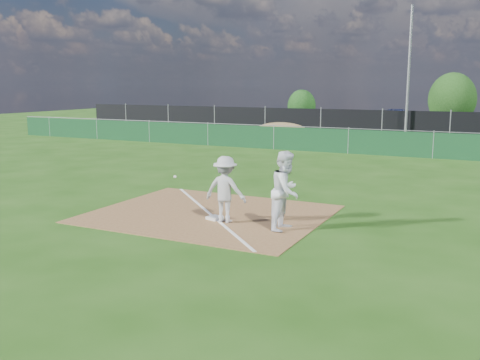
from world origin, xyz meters
name	(u,v)px	position (x,y,z in m)	size (l,w,h in m)	color
ground	(316,167)	(0.00, 10.00, 0.00)	(90.00, 90.00, 0.00)	#1E490F
infield_dirt	(209,214)	(0.00, 1.00, 0.01)	(6.00, 5.00, 0.02)	brown
foul_line	(209,213)	(0.00, 1.00, 0.03)	(0.08, 7.00, 0.01)	white
green_fence	(348,142)	(0.00, 15.00, 0.60)	(44.00, 0.05, 1.20)	#0F3A1C
dirt_mound	(281,132)	(-5.00, 18.50, 0.58)	(3.38, 2.60, 1.17)	olive
black_fence	(382,125)	(0.00, 23.00, 0.90)	(46.00, 0.04, 1.80)	black
parking_lot	(396,132)	(0.00, 28.00, 0.01)	(46.00, 9.00, 0.01)	black
light_pole	(409,74)	(1.50, 22.70, 4.00)	(0.16, 0.16, 8.00)	slate
first_base	(215,218)	(0.43, 0.53, 0.06)	(0.34, 0.34, 0.07)	silver
play_at_first	(225,189)	(0.79, 0.41, 0.85)	(2.14, 0.66, 1.66)	silver
runner	(286,191)	(2.38, 0.48, 0.95)	(0.92, 0.72, 1.89)	white
car_left	(289,120)	(-7.75, 26.94, 0.75)	(1.74, 4.33, 1.47)	#A3A5AA
car_mid	(403,121)	(0.45, 28.18, 0.82)	(1.71, 4.91, 1.62)	black
car_right	(478,125)	(5.30, 27.87, 0.74)	(2.04, 5.01, 1.45)	black
tree_left	(302,106)	(-9.22, 33.78, 1.50)	(2.46, 2.46, 2.92)	#382316
tree_mid	(452,99)	(3.07, 34.26, 2.21)	(3.62, 3.62, 4.30)	#382316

